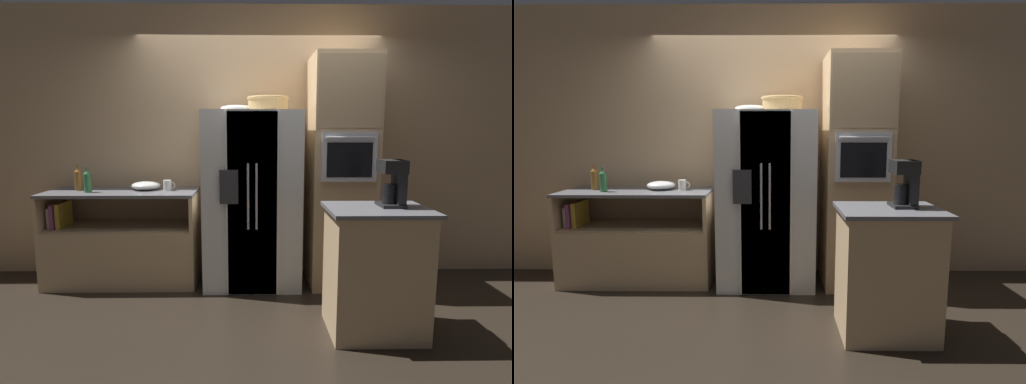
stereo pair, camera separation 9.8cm
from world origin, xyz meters
TOP-DOWN VIEW (x-y plane):
  - ground_plane at (0.00, 0.00)m, footprint 20.00×20.00m
  - wall_back at (0.00, 0.46)m, footprint 12.00×0.06m
  - counter_left at (-1.38, 0.12)m, footprint 1.48×0.61m
  - refrigerator at (-0.08, 0.08)m, footprint 0.93×0.73m
  - wall_oven at (0.80, 0.09)m, footprint 0.61×0.73m
  - island_counter at (0.85, -0.95)m, footprint 0.75×0.59m
  - wicker_basket at (0.08, 0.14)m, footprint 0.41×0.41m
  - fruit_bowl at (-0.23, 0.17)m, footprint 0.31×0.31m
  - bottle_tall at (-1.82, 0.18)m, footprint 0.07×0.07m
  - bottle_short at (-1.68, 0.04)m, footprint 0.07×0.07m
  - mug at (-0.92, 0.16)m, footprint 0.12×0.08m
  - mixing_bowl at (-1.15, 0.20)m, footprint 0.29×0.29m
  - coffee_maker at (0.98, -0.89)m, footprint 0.17×0.21m

SIDE VIEW (x-z plane):
  - ground_plane at x=0.00m, z-range 0.00..0.00m
  - counter_left at x=-1.38m, z-range -0.13..0.81m
  - island_counter at x=0.85m, z-range 0.00..0.97m
  - refrigerator at x=-0.08m, z-range 0.00..1.72m
  - mixing_bowl at x=-1.15m, z-range 0.94..1.03m
  - mug at x=-0.92m, z-range 0.94..1.04m
  - bottle_short at x=-1.68m, z-range 0.93..1.17m
  - bottle_tall at x=-1.82m, z-range 0.92..1.18m
  - wall_oven at x=0.80m, z-range 0.00..2.24m
  - coffee_maker at x=0.98m, z-range 0.99..1.34m
  - wall_back at x=0.00m, z-range 0.00..2.80m
  - fruit_bowl at x=-0.23m, z-range 1.72..1.78m
  - wicker_basket at x=0.08m, z-range 1.73..1.86m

